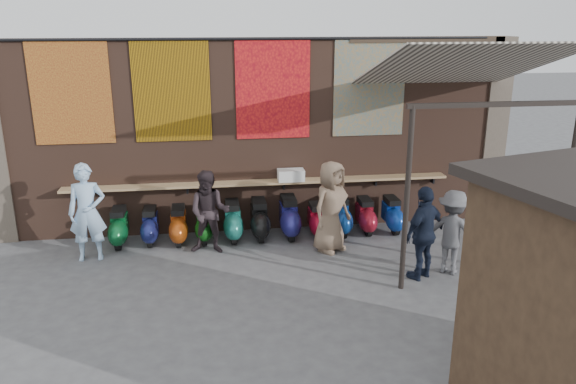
# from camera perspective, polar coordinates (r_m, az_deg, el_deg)

# --- Properties ---
(ground) EXTENTS (70.00, 70.00, 0.00)m
(ground) POSITION_cam_1_polar(r_m,az_deg,el_deg) (9.90, -1.47, -8.94)
(ground) COLOR #474749
(ground) RESTS_ON ground
(brick_wall) EXTENTS (10.00, 0.40, 4.00)m
(brick_wall) POSITION_cam_1_polar(r_m,az_deg,el_deg) (11.81, -3.08, 5.67)
(brick_wall) COLOR brown
(brick_wall) RESTS_ON ground
(pier_right) EXTENTS (0.50, 0.50, 4.00)m
(pier_right) POSITION_cam_1_polar(r_m,az_deg,el_deg) (13.30, 19.97, 5.97)
(pier_right) COLOR #4C4238
(pier_right) RESTS_ON ground
(eating_counter) EXTENTS (8.00, 0.32, 0.05)m
(eating_counter) POSITION_cam_1_polar(r_m,az_deg,el_deg) (11.67, -2.85, 0.98)
(eating_counter) COLOR #9E7A51
(eating_counter) RESTS_ON brick_wall
(shelf_box) EXTENTS (0.55, 0.31, 0.23)m
(shelf_box) POSITION_cam_1_polar(r_m,az_deg,el_deg) (11.67, 0.30, 1.73)
(shelf_box) COLOR white
(shelf_box) RESTS_ON eating_counter
(tapestry_redgold) EXTENTS (1.50, 0.02, 2.00)m
(tapestry_redgold) POSITION_cam_1_polar(r_m,az_deg,el_deg) (11.68, -21.19, 9.39)
(tapestry_redgold) COLOR maroon
(tapestry_redgold) RESTS_ON brick_wall
(tapestry_sun) EXTENTS (1.50, 0.02, 2.00)m
(tapestry_sun) POSITION_cam_1_polar(r_m,az_deg,el_deg) (11.41, -11.73, 10.02)
(tapestry_sun) COLOR #C7850B
(tapestry_sun) RESTS_ON brick_wall
(tapestry_orange) EXTENTS (1.50, 0.02, 2.00)m
(tapestry_orange) POSITION_cam_1_polar(r_m,az_deg,el_deg) (11.46, -1.54, 10.40)
(tapestry_orange) COLOR red
(tapestry_orange) RESTS_ON brick_wall
(tapestry_multi) EXTENTS (1.50, 0.02, 2.00)m
(tapestry_multi) POSITION_cam_1_polar(r_m,az_deg,el_deg) (11.85, 8.27, 10.46)
(tapestry_multi) COLOR #236483
(tapestry_multi) RESTS_ON brick_wall
(hang_rail) EXTENTS (9.50, 0.06, 0.06)m
(hang_rail) POSITION_cam_1_polar(r_m,az_deg,el_deg) (11.34, -3.14, 15.28)
(hang_rail) COLOR black
(hang_rail) RESTS_ON brick_wall
(scooter_stool_0) EXTENTS (0.35, 0.79, 0.75)m
(scooter_stool_0) POSITION_cam_1_polar(r_m,az_deg,el_deg) (11.69, -16.78, -3.48)
(scooter_stool_0) COLOR #0B5125
(scooter_stool_0) RESTS_ON ground
(scooter_stool_1) EXTENTS (0.34, 0.75, 0.71)m
(scooter_stool_1) POSITION_cam_1_polar(r_m,az_deg,el_deg) (11.66, -13.81, -3.39)
(scooter_stool_1) COLOR #151A50
(scooter_stool_1) RESTS_ON ground
(scooter_stool_2) EXTENTS (0.35, 0.78, 0.74)m
(scooter_stool_2) POSITION_cam_1_polar(r_m,az_deg,el_deg) (11.53, -11.05, -3.36)
(scooter_stool_2) COLOR #973A0D
(scooter_stool_2) RESTS_ON ground
(scooter_stool_3) EXTENTS (0.34, 0.76, 0.73)m
(scooter_stool_3) POSITION_cam_1_polar(r_m,az_deg,el_deg) (11.54, -8.51, -3.24)
(scooter_stool_3) COLOR #0F4F13
(scooter_stool_3) RESTS_ON ground
(scooter_stool_4) EXTENTS (0.37, 0.83, 0.78)m
(scooter_stool_4) POSITION_cam_1_polar(r_m,az_deg,el_deg) (11.54, -5.62, -2.98)
(scooter_stool_4) COLOR #1A695D
(scooter_stool_4) RESTS_ON ground
(scooter_stool_5) EXTENTS (0.38, 0.84, 0.80)m
(scooter_stool_5) POSITION_cam_1_polar(r_m,az_deg,el_deg) (11.57, -2.92, -2.82)
(scooter_stool_5) COLOR black
(scooter_stool_5) RESTS_ON ground
(scooter_stool_6) EXTENTS (0.40, 0.88, 0.84)m
(scooter_stool_6) POSITION_cam_1_polar(r_m,az_deg,el_deg) (11.62, 0.11, -2.60)
(scooter_stool_6) COLOR navy
(scooter_stool_6) RESTS_ON ground
(scooter_stool_7) EXTENTS (0.32, 0.71, 0.68)m
(scooter_stool_7) POSITION_cam_1_polar(r_m,az_deg,el_deg) (11.70, 2.89, -2.89)
(scooter_stool_7) COLOR maroon
(scooter_stool_7) RESTS_ON ground
(scooter_stool_8) EXTENTS (0.38, 0.85, 0.81)m
(scooter_stool_8) POSITION_cam_1_polar(r_m,az_deg,el_deg) (11.83, 5.30, -2.39)
(scooter_stool_8) COLOR navy
(scooter_stool_8) RESTS_ON ground
(scooter_stool_9) EXTENTS (0.34, 0.76, 0.72)m
(scooter_stool_9) POSITION_cam_1_polar(r_m,az_deg,el_deg) (11.99, 7.86, -2.42)
(scooter_stool_9) COLOR maroon
(scooter_stool_9) RESTS_ON ground
(scooter_stool_10) EXTENTS (0.34, 0.76, 0.72)m
(scooter_stool_10) POSITION_cam_1_polar(r_m,az_deg,el_deg) (12.14, 10.53, -2.30)
(scooter_stool_10) COLOR #0D3496
(scooter_stool_10) RESTS_ON ground
(diner_left) EXTENTS (0.71, 0.50, 1.85)m
(diner_left) POSITION_cam_1_polar(r_m,az_deg,el_deg) (11.03, -19.72, -1.96)
(diner_left) COLOR #9DC0E4
(diner_left) RESTS_ON ground
(diner_right) EXTENTS (0.89, 0.75, 1.63)m
(diner_right) POSITION_cam_1_polar(r_m,az_deg,el_deg) (10.83, -7.98, -2.07)
(diner_right) COLOR #2D2327
(diner_right) RESTS_ON ground
(shopper_navy) EXTENTS (1.05, 0.87, 1.67)m
(shopper_navy) POSITION_cam_1_polar(r_m,az_deg,el_deg) (9.94, 13.65, -4.07)
(shopper_navy) COLOR black
(shopper_navy) RESTS_ON ground
(shopper_grey) EXTENTS (1.13, 1.04, 1.53)m
(shopper_grey) POSITION_cam_1_polar(r_m,az_deg,el_deg) (10.31, 16.35, -3.95)
(shopper_grey) COLOR #58585D
(shopper_grey) RESTS_ON ground
(shopper_tan) EXTENTS (1.05, 0.98, 1.80)m
(shopper_tan) POSITION_cam_1_polar(r_m,az_deg,el_deg) (10.82, 4.40, -1.49)
(shopper_tan) COLOR #775F4C
(shopper_tan) RESTS_ON ground
(stall_sign) EXTENTS (1.17, 0.36, 0.50)m
(stall_sign) POSITION_cam_1_polar(r_m,az_deg,el_deg) (7.27, 24.93, -3.18)
(stall_sign) COLOR gold
(stall_sign) RESTS_ON market_stall
(stall_shelf) EXTENTS (2.10, 0.67, 0.06)m
(stall_shelf) POSITION_cam_1_polar(r_m,az_deg,el_deg) (7.66, 23.97, -10.28)
(stall_shelf) COLOR #473321
(stall_shelf) RESTS_ON market_stall
(awning_canvas) EXTENTS (3.20, 3.28, 0.97)m
(awning_canvas) POSITION_cam_1_polar(r_m,az_deg,el_deg) (10.75, 17.09, 12.16)
(awning_canvas) COLOR beige
(awning_canvas) RESTS_ON brick_wall
(awning_ledger) EXTENTS (3.30, 0.08, 0.12)m
(awning_ledger) POSITION_cam_1_polar(r_m,az_deg,el_deg) (12.18, 14.07, 14.81)
(awning_ledger) COLOR #33261C
(awning_ledger) RESTS_ON brick_wall
(awning_header) EXTENTS (3.00, 0.08, 0.08)m
(awning_header) POSITION_cam_1_polar(r_m,az_deg,el_deg) (9.46, 20.63, 8.34)
(awning_header) COLOR black
(awning_header) RESTS_ON awning_post_left
(awning_post_left) EXTENTS (0.09, 0.09, 3.10)m
(awning_post_left) POSITION_cam_1_polar(r_m,az_deg,el_deg) (9.23, 11.96, -0.91)
(awning_post_left) COLOR black
(awning_post_left) RESTS_ON ground
(awning_post_right) EXTENTS (0.09, 0.09, 3.10)m
(awning_post_right) POSITION_cam_1_polar(r_m,az_deg,el_deg) (10.51, 26.48, -0.16)
(awning_post_right) COLOR black
(awning_post_right) RESTS_ON ground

